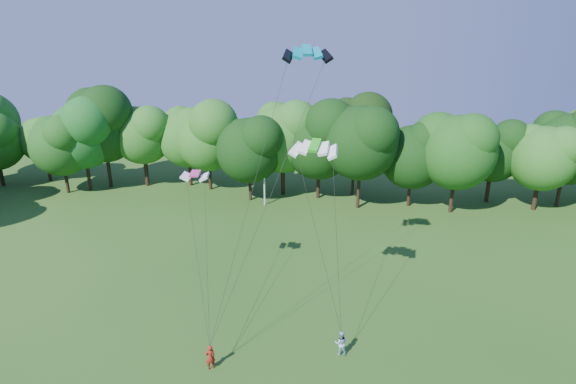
# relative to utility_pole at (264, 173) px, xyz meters

# --- Properties ---
(utility_pole) EXTENTS (1.54, 0.39, 7.78)m
(utility_pole) POSITION_rel_utility_pole_xyz_m (0.00, 0.00, 0.00)
(utility_pole) COLOR beige
(utility_pole) RESTS_ON ground
(kite_flyer_left) EXTENTS (0.73, 0.67, 1.67)m
(kite_flyer_left) POSITION_rel_utility_pole_xyz_m (2.32, -28.87, -3.18)
(kite_flyer_left) COLOR maroon
(kite_flyer_left) RESTS_ON ground
(kite_flyer_right) EXTENTS (0.89, 0.72, 1.69)m
(kite_flyer_right) POSITION_rel_utility_pole_xyz_m (10.19, -26.34, -3.17)
(kite_flyer_right) COLOR #A1BBE0
(kite_flyer_right) RESTS_ON ground
(kite_teal) EXTENTS (3.20, 1.92, 0.73)m
(kite_teal) POSITION_rel_utility_pole_xyz_m (7.20, -21.14, 14.60)
(kite_teal) COLOR #05879C
(kite_teal) RESTS_ON ground
(kite_green) EXTENTS (3.07, 1.74, 0.68)m
(kite_green) POSITION_rel_utility_pole_xyz_m (8.00, -23.42, 9.02)
(kite_green) COLOR green
(kite_green) RESTS_ON ground
(kite_pink) EXTENTS (2.09, 1.13, 0.31)m
(kite_pink) POSITION_rel_utility_pole_xyz_m (-0.93, -20.64, 5.99)
(kite_pink) COLOR #C73781
(kite_pink) RESTS_ON ground
(tree_back_west) EXTENTS (8.80, 8.80, 12.80)m
(tree_back_west) POSITION_rel_utility_pole_xyz_m (-24.31, 2.12, 3.98)
(tree_back_west) COLOR #381F16
(tree_back_west) RESTS_ON ground
(tree_back_center) EXTENTS (9.19, 9.19, 13.37)m
(tree_back_center) POSITION_rel_utility_pole_xyz_m (10.57, 5.29, 4.33)
(tree_back_center) COLOR black
(tree_back_center) RESTS_ON ground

